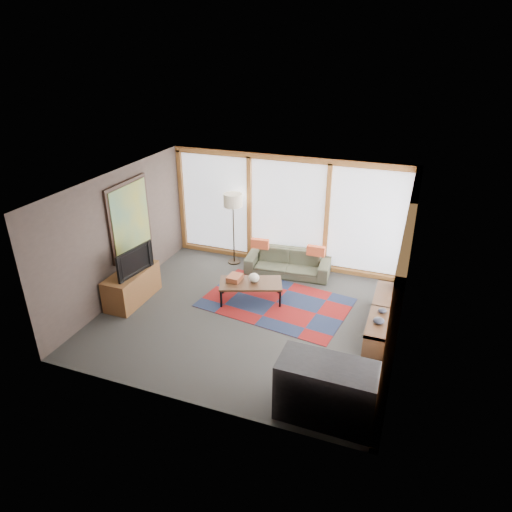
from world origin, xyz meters
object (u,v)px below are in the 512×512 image
(bookshelf, at_px, (381,319))
(bar_counter, at_px, (329,391))
(sofa, at_px, (288,263))
(floor_lamp, at_px, (234,229))
(television, at_px, (131,260))
(coffee_table, at_px, (251,291))
(tv_console, at_px, (132,286))

(bookshelf, bearing_deg, bar_counter, -100.52)
(sofa, bearing_deg, bookshelf, -40.47)
(floor_lamp, distance_m, bookshelf, 4.03)
(sofa, distance_m, television, 3.46)
(floor_lamp, relative_size, bookshelf, 0.83)
(sofa, bearing_deg, floor_lamp, 170.45)
(floor_lamp, xyz_separation_m, bookshelf, (3.60, -1.70, -0.60))
(bookshelf, relative_size, bar_counter, 1.45)
(bookshelf, height_order, bar_counter, bar_counter)
(floor_lamp, height_order, bar_counter, floor_lamp)
(bookshelf, xyz_separation_m, television, (-4.78, -0.65, 0.67))
(coffee_table, distance_m, tv_console, 2.41)
(sofa, distance_m, tv_console, 3.44)
(floor_lamp, bearing_deg, sofa, -4.53)
(floor_lamp, bearing_deg, television, -116.71)
(tv_console, bearing_deg, bookshelf, 7.42)
(floor_lamp, xyz_separation_m, tv_console, (-1.26, -2.33, -0.53))
(bookshelf, xyz_separation_m, tv_console, (-4.86, -0.63, 0.07))
(sofa, xyz_separation_m, floor_lamp, (-1.37, 0.11, 0.58))
(tv_console, xyz_separation_m, bar_counter, (4.41, -1.78, 0.13))
(floor_lamp, distance_m, television, 2.63)
(bar_counter, bearing_deg, television, 158.70)
(television, bearing_deg, bar_counter, -103.67)
(coffee_table, relative_size, television, 1.29)
(television, bearing_deg, floor_lamp, -18.20)
(tv_console, distance_m, bar_counter, 4.76)
(television, distance_m, bar_counter, 4.70)
(coffee_table, bearing_deg, bookshelf, -4.10)
(television, bearing_deg, sofa, -40.20)
(tv_console, height_order, bar_counter, bar_counter)
(sofa, height_order, television, television)
(sofa, distance_m, bar_counter, 4.39)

